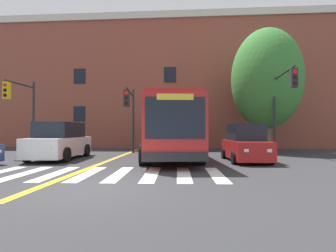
% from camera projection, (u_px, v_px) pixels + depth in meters
% --- Properties ---
extents(ground_plane, '(120.00, 120.00, 0.00)m').
position_uv_depth(ground_plane, '(91.00, 188.00, 7.27)').
color(ground_plane, '#303033').
extents(crosswalk, '(10.07, 3.79, 0.01)m').
position_uv_depth(crosswalk, '(88.00, 174.00, 9.66)').
color(crosswalk, white).
rests_on(crosswalk, ground).
extents(lane_line_yellow_inner, '(0.12, 36.00, 0.01)m').
position_uv_depth(lane_line_yellow_inner, '(140.00, 148.00, 23.67)').
color(lane_line_yellow_inner, gold).
rests_on(lane_line_yellow_inner, ground).
extents(lane_line_yellow_outer, '(0.12, 36.00, 0.01)m').
position_uv_depth(lane_line_yellow_outer, '(142.00, 148.00, 23.65)').
color(lane_line_yellow_outer, gold).
rests_on(lane_line_yellow_outer, ground).
extents(city_bus, '(3.80, 10.91, 3.27)m').
position_uv_depth(city_bus, '(169.00, 127.00, 15.30)').
color(city_bus, '#B22323').
rests_on(city_bus, ground).
extents(car_white_near_lane, '(2.41, 5.14, 2.06)m').
position_uv_depth(car_white_near_lane, '(60.00, 141.00, 14.72)').
color(car_white_near_lane, white).
rests_on(car_white_near_lane, ground).
extents(car_red_far_lane, '(2.11, 4.20, 1.94)m').
position_uv_depth(car_red_far_lane, '(245.00, 144.00, 13.64)').
color(car_red_far_lane, '#AD1E1E').
rests_on(car_red_far_lane, ground).
extents(car_tan_behind_bus, '(2.31, 5.19, 2.29)m').
position_uv_depth(car_tan_behind_bus, '(177.00, 136.00, 24.63)').
color(car_tan_behind_bus, tan).
rests_on(car_tan_behind_bus, ground).
extents(traffic_light_near_corner, '(0.38, 3.73, 5.30)m').
position_uv_depth(traffic_light_near_corner, '(282.00, 97.00, 15.62)').
color(traffic_light_near_corner, '#28282D').
rests_on(traffic_light_near_corner, ground).
extents(traffic_light_far_corner, '(0.34, 2.96, 4.98)m').
position_uv_depth(traffic_light_far_corner, '(22.00, 104.00, 16.88)').
color(traffic_light_far_corner, '#28282D').
rests_on(traffic_light_far_corner, ground).
extents(traffic_light_overhead, '(0.64, 4.00, 4.58)m').
position_uv_depth(traffic_light_overhead, '(130.00, 108.00, 17.20)').
color(traffic_light_overhead, '#28282D').
rests_on(traffic_light_overhead, ground).
extents(street_tree_curbside_large, '(7.12, 7.15, 9.16)m').
position_uv_depth(street_tree_curbside_large, '(266.00, 79.00, 19.36)').
color(street_tree_curbside_large, brown).
rests_on(street_tree_curbside_large, ground).
extents(building_facade, '(42.48, 9.26, 12.66)m').
position_uv_depth(building_facade, '(173.00, 87.00, 28.46)').
color(building_facade, brown).
rests_on(building_facade, ground).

